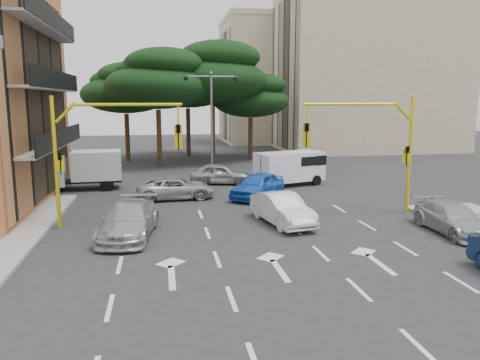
{
  "coord_description": "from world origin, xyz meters",
  "views": [
    {
      "loc": [
        -3.96,
        -19.9,
        5.82
      ],
      "look_at": [
        0.19,
        4.25,
        1.6
      ],
      "focal_mm": 35.0,
      "sensor_mm": 36.0,
      "label": 1
    }
  ],
  "objects_px": {
    "car_silver_cross_b": "(221,174)",
    "van_white": "(290,168)",
    "street_lamp_center": "(211,105)",
    "signal_mast_left": "(96,143)",
    "car_blue_compact": "(258,185)",
    "car_silver_wagon": "(129,220)",
    "car_silver_cross_a": "(176,188)",
    "signal_mast_right": "(378,139)",
    "car_white_hatch": "(282,209)",
    "box_truck_a": "(82,170)",
    "car_silver_parked": "(453,218)"
  },
  "relations": [
    {
      "from": "signal_mast_right",
      "to": "street_lamp_center",
      "type": "bearing_deg",
      "value": 115.91
    },
    {
      "from": "car_white_hatch",
      "to": "box_truck_a",
      "type": "bearing_deg",
      "value": 123.7
    },
    {
      "from": "car_silver_wagon",
      "to": "box_truck_a",
      "type": "height_order",
      "value": "box_truck_a"
    },
    {
      "from": "car_silver_wagon",
      "to": "car_silver_cross_b",
      "type": "distance_m",
      "value": 13.23
    },
    {
      "from": "car_silver_cross_a",
      "to": "car_silver_wagon",
      "type": "bearing_deg",
      "value": 159.7
    },
    {
      "from": "signal_mast_left",
      "to": "car_silver_parked",
      "type": "height_order",
      "value": "signal_mast_left"
    },
    {
      "from": "signal_mast_left",
      "to": "street_lamp_center",
      "type": "xyz_separation_m",
      "value": [
        6.8,
        14.01,
        1.54
      ]
    },
    {
      "from": "car_silver_cross_b",
      "to": "box_truck_a",
      "type": "relative_size",
      "value": 0.82
    },
    {
      "from": "car_silver_parked",
      "to": "van_white",
      "type": "bearing_deg",
      "value": 108.16
    },
    {
      "from": "street_lamp_center",
      "to": "car_silver_parked",
      "type": "distance_m",
      "value": 20.35
    },
    {
      "from": "street_lamp_center",
      "to": "car_silver_parked",
      "type": "xyz_separation_m",
      "value": [
        8.7,
        -17.76,
        -4.78
      ]
    },
    {
      "from": "car_silver_cross_b",
      "to": "box_truck_a",
      "type": "distance_m",
      "value": 9.19
    },
    {
      "from": "car_blue_compact",
      "to": "box_truck_a",
      "type": "xyz_separation_m",
      "value": [
        -10.75,
        4.56,
        0.5
      ]
    },
    {
      "from": "car_white_hatch",
      "to": "car_silver_wagon",
      "type": "distance_m",
      "value": 7.08
    },
    {
      "from": "signal_mast_left",
      "to": "car_blue_compact",
      "type": "xyz_separation_m",
      "value": [
        8.55,
        5.0,
        -3.12
      ]
    },
    {
      "from": "car_silver_cross_b",
      "to": "signal_mast_left",
      "type": "bearing_deg",
      "value": 156.67
    },
    {
      "from": "street_lamp_center",
      "to": "car_blue_compact",
      "type": "distance_m",
      "value": 10.29
    },
    {
      "from": "signal_mast_left",
      "to": "car_silver_wagon",
      "type": "distance_m",
      "value": 3.98
    },
    {
      "from": "signal_mast_right",
      "to": "car_silver_cross_a",
      "type": "bearing_deg",
      "value": 150.55
    },
    {
      "from": "car_white_hatch",
      "to": "car_silver_cross_a",
      "type": "height_order",
      "value": "car_white_hatch"
    },
    {
      "from": "signal_mast_right",
      "to": "car_white_hatch",
      "type": "relative_size",
      "value": 1.36
    },
    {
      "from": "signal_mast_left",
      "to": "box_truck_a",
      "type": "distance_m",
      "value": 10.16
    },
    {
      "from": "street_lamp_center",
      "to": "box_truck_a",
      "type": "xyz_separation_m",
      "value": [
        -9.0,
        -4.44,
        -4.16
      ]
    },
    {
      "from": "street_lamp_center",
      "to": "car_silver_wagon",
      "type": "relative_size",
      "value": 1.54
    },
    {
      "from": "van_white",
      "to": "car_silver_cross_b",
      "type": "bearing_deg",
      "value": -124.54
    },
    {
      "from": "car_blue_compact",
      "to": "van_white",
      "type": "distance_m",
      "value": 4.89
    },
    {
      "from": "signal_mast_left",
      "to": "car_white_hatch",
      "type": "xyz_separation_m",
      "value": [
        8.46,
        -1.02,
        -3.16
      ]
    },
    {
      "from": "car_white_hatch",
      "to": "van_white",
      "type": "relative_size",
      "value": 0.95
    },
    {
      "from": "car_blue_compact",
      "to": "signal_mast_right",
      "type": "bearing_deg",
      "value": -4.91
    },
    {
      "from": "signal_mast_left",
      "to": "car_silver_cross_a",
      "type": "xyz_separation_m",
      "value": [
        3.71,
        5.59,
        -3.24
      ]
    },
    {
      "from": "signal_mast_left",
      "to": "car_white_hatch",
      "type": "relative_size",
      "value": 1.36
    },
    {
      "from": "box_truck_a",
      "to": "car_silver_cross_b",
      "type": "bearing_deg",
      "value": -90.92
    },
    {
      "from": "car_white_hatch",
      "to": "signal_mast_right",
      "type": "bearing_deg",
      "value": -0.25
    },
    {
      "from": "car_white_hatch",
      "to": "car_blue_compact",
      "type": "relative_size",
      "value": 0.99
    },
    {
      "from": "street_lamp_center",
      "to": "car_silver_cross_b",
      "type": "bearing_deg",
      "value": -87.65
    },
    {
      "from": "car_white_hatch",
      "to": "car_silver_parked",
      "type": "relative_size",
      "value": 0.98
    },
    {
      "from": "car_silver_wagon",
      "to": "car_silver_parked",
      "type": "xyz_separation_m",
      "value": [
        14.06,
        -1.79,
        -0.08
      ]
    },
    {
      "from": "car_blue_compact",
      "to": "box_truck_a",
      "type": "height_order",
      "value": "box_truck_a"
    },
    {
      "from": "street_lamp_center",
      "to": "van_white",
      "type": "xyz_separation_m",
      "value": [
        4.78,
        -5.19,
        -4.26
      ]
    },
    {
      "from": "signal_mast_left",
      "to": "box_truck_a",
      "type": "bearing_deg",
      "value": 102.93
    },
    {
      "from": "car_blue_compact",
      "to": "car_silver_cross_b",
      "type": "height_order",
      "value": "car_blue_compact"
    },
    {
      "from": "car_silver_cross_b",
      "to": "van_white",
      "type": "relative_size",
      "value": 0.91
    },
    {
      "from": "car_silver_parked",
      "to": "car_silver_cross_b",
      "type": "bearing_deg",
      "value": 122.55
    },
    {
      "from": "car_blue_compact",
      "to": "car_silver_wagon",
      "type": "distance_m",
      "value": 9.95
    },
    {
      "from": "signal_mast_left",
      "to": "car_silver_wagon",
      "type": "xyz_separation_m",
      "value": [
        1.44,
        -1.96,
        -3.15
      ]
    },
    {
      "from": "signal_mast_left",
      "to": "car_silver_cross_b",
      "type": "bearing_deg",
      "value": 55.3
    },
    {
      "from": "car_blue_compact",
      "to": "car_silver_wagon",
      "type": "relative_size",
      "value": 0.88
    },
    {
      "from": "car_silver_cross_a",
      "to": "box_truck_a",
      "type": "bearing_deg",
      "value": 52.49
    },
    {
      "from": "car_silver_cross_a",
      "to": "van_white",
      "type": "xyz_separation_m",
      "value": [
        7.87,
        3.23,
        0.52
      ]
    },
    {
      "from": "street_lamp_center",
      "to": "signal_mast_left",
      "type": "bearing_deg",
      "value": -115.91
    }
  ]
}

